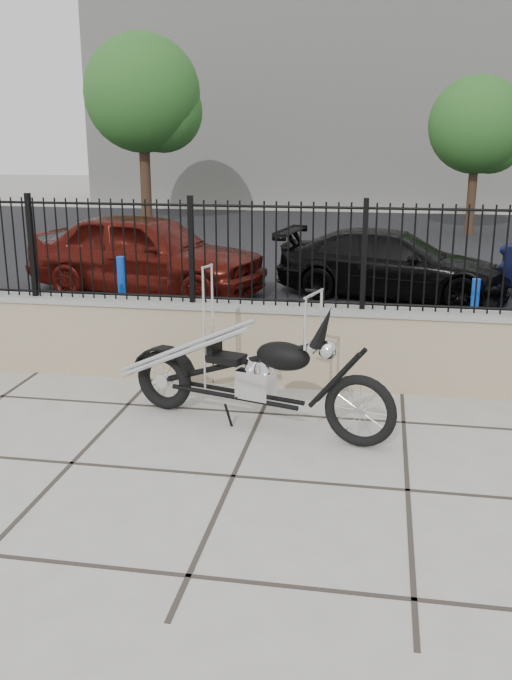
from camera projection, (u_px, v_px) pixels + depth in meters
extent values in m
plane|color=#99968E|center=(233.00, 476.00, 6.29)|extent=(90.00, 90.00, 0.00)
plane|color=black|center=(333.00, 253.00, 18.13)|extent=(30.00, 30.00, 0.00)
cube|color=gray|center=(275.00, 345.00, 8.53)|extent=(14.00, 0.36, 0.96)
cube|color=black|center=(276.00, 254.00, 8.23)|extent=(14.00, 0.08, 1.20)
cube|color=beige|center=(359.00, 107.00, 30.28)|extent=(22.00, 6.00, 8.00)
imported|color=#4D100B|center=(147.00, 253.00, 13.29)|extent=(4.74, 2.68, 1.52)
imported|color=black|center=(392.00, 264.00, 13.11)|extent=(4.40, 2.37, 1.21)
cylinder|color=blue|center=(122.00, 290.00, 11.27)|extent=(0.16, 0.16, 1.06)
cylinder|color=blue|center=(474.00, 313.00, 10.01)|extent=(0.12, 0.12, 0.97)
cylinder|color=#382619|center=(145.00, 173.00, 22.96)|extent=(0.34, 0.34, 3.38)
sphere|color=#366C28|center=(142.00, 87.00, 22.25)|extent=(3.61, 3.61, 3.61)
cylinder|color=#382619|center=(472.00, 190.00, 21.07)|extent=(0.26, 0.26, 2.59)
sphere|color=#286A29|center=(478.00, 120.00, 20.52)|extent=(2.76, 2.76, 2.76)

